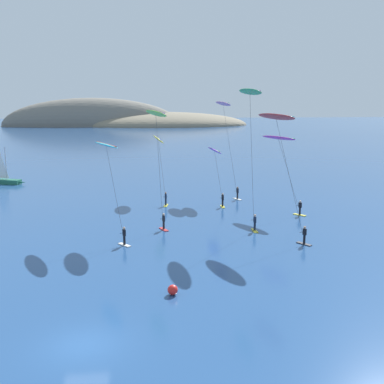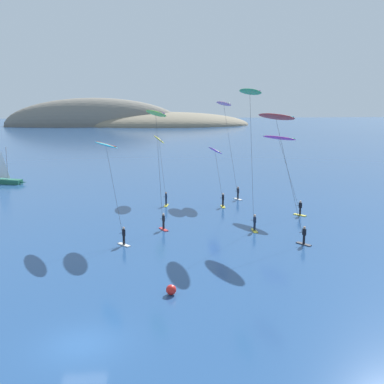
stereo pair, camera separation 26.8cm
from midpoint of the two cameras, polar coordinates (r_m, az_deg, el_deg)
ground_plane at (r=27.76m, az=-12.96°, el=-17.25°), size 600.00×600.00×0.00m
headland_island at (r=237.19m, az=-7.92°, el=7.82°), size 117.50×47.57×26.41m
sailboat_near at (r=79.56m, az=-21.16°, el=1.35°), size 5.91×2.83×5.70m
kitesurfer_purple at (r=61.30m, az=2.65°, el=4.46°), size 1.81×7.31×6.93m
kitesurfer_yellow at (r=63.52m, az=-4.06°, el=5.68°), size 1.80×8.93×8.27m
kitesurfer_cyan at (r=46.07m, az=-10.15°, el=4.64°), size 3.85×7.68×8.95m
kitesurfer_green at (r=48.78m, az=6.76°, el=10.53°), size 1.85×6.11×14.04m
kitesurfer_pink at (r=66.75m, az=3.72°, el=9.53°), size 2.70×8.75×12.68m
kitesurfer_magenta at (r=56.95m, az=10.29°, el=5.58°), size 4.17×6.73×8.80m
kitesurfer_lime at (r=48.89m, az=-4.40°, el=8.35°), size 2.80×5.92×11.95m
kitesurfer_red at (r=47.05m, az=9.98°, el=7.81°), size 3.67×8.75×11.68m
marker_buoy at (r=33.06m, az=-2.54°, el=-11.51°), size 0.70×0.70×0.70m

